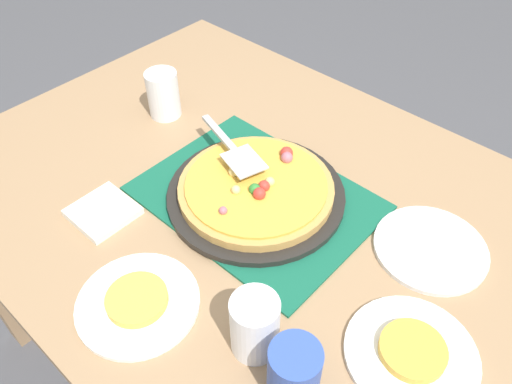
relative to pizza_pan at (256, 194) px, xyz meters
The scene contains 15 objects.
ground_plane 0.76m from the pizza_pan, ahead, with size 8.00×8.00×0.00m, color #4C4C51.
dining_table 0.12m from the pizza_pan, ahead, with size 1.40×1.00×0.75m.
placemat 0.01m from the pizza_pan, ahead, with size 0.48×0.36×0.01m, color #145B42.
pizza_pan is the anchor object (origin of this frame).
pizza 0.02m from the pizza_pan, 96.29° to the left, with size 0.33×0.33×0.05m.
plate_near_left 0.44m from the pizza_pan, 12.67° to the right, with size 0.22×0.22×0.01m, color white.
plate_far_right 0.34m from the pizza_pan, 85.86° to the right, with size 0.22×0.22×0.01m, color white.
plate_side 0.37m from the pizza_pan, 19.82° to the left, with size 0.22×0.22×0.01m, color white.
served_slice_left 0.44m from the pizza_pan, 12.67° to the right, with size 0.11×0.11×0.02m, color gold.
served_slice_right 0.34m from the pizza_pan, 85.86° to the right, with size 0.11×0.11×0.02m, color #EAB747.
cup_near 0.39m from the pizza_pan, 169.35° to the left, with size 0.08×0.08×0.12m, color white.
cup_far 0.35m from the pizza_pan, 47.99° to the right, with size 0.08×0.08×0.12m, color white.
cup_corner 0.43m from the pizza_pan, 40.16° to the right, with size 0.08×0.08×0.12m, color #3351AD.
pizza_server 0.11m from the pizza_pan, 162.97° to the left, with size 0.23×0.11×0.01m.
napkin_stack 0.32m from the pizza_pan, 129.34° to the right, with size 0.12×0.12×0.02m, color white.
Camera 1 is at (0.52, -0.57, 1.53)m, focal length 35.59 mm.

